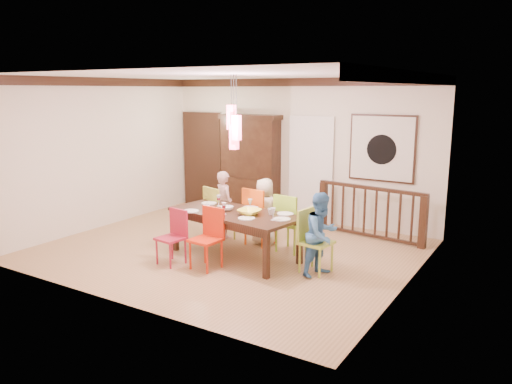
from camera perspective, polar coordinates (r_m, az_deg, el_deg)
The scene contains 37 objects.
floor at distance 8.55m, azimuth -3.19°, elevation -6.62°, with size 6.00×6.00×0.00m, color #9D764C.
ceiling at distance 8.12m, azimuth -3.42°, elevation 13.21°, with size 6.00×6.00×0.00m, color white.
wall_back at distance 10.34m, azimuth 4.66°, elevation 4.79°, with size 6.00×6.00×0.00m, color beige.
wall_left at distance 10.21m, azimuth -17.30°, elevation 4.22°, with size 5.00×5.00×0.00m, color beige.
wall_right at distance 6.96m, azimuth 17.41°, elevation 0.98°, with size 5.00×5.00×0.00m, color beige.
crown_molding at distance 8.12m, azimuth -3.42°, elevation 12.64°, with size 6.00×5.00×0.16m, color black, non-canonical shape.
panel_door at distance 11.63m, azimuth -6.10°, elevation 3.53°, with size 1.04×0.07×2.24m, color black.
white_doorway at distance 10.21m, azimuth 6.28°, elevation 2.40°, with size 0.97×0.05×2.22m, color silver.
painting at distance 9.61m, azimuth 14.21°, elevation 4.85°, with size 1.25×0.06×1.25m.
pendant_cluster at distance 7.78m, azimuth -2.53°, elevation 7.44°, with size 0.27×0.21×1.14m.
dining_table at distance 8.02m, azimuth -2.44°, elevation -2.87°, with size 2.27×1.30×0.75m.
chair_far_left at distance 9.00m, azimuth -4.10°, elevation -1.97°, with size 0.55×0.55×0.98m.
chair_far_mid at distance 8.70m, azimuth 0.49°, elevation -2.29°, with size 0.51×0.51×1.01m.
chair_far_right at distance 8.34m, azimuth 4.08°, elevation -3.04°, with size 0.48×0.48×0.99m.
chair_near_left at distance 7.84m, azimuth -9.74°, elevation -4.73°, with size 0.43×0.43×0.85m.
chair_near_mid at distance 7.56m, azimuth -5.78°, elevation -4.90°, with size 0.45×0.45×0.92m.
chair_end_right at distance 7.42m, azimuth 6.92°, elevation -5.16°, with size 0.48×0.48×0.94m.
china_hutch at distance 10.70m, azimuth -0.65°, elevation 3.09°, with size 1.36×0.46×2.16m.
balustrade at distance 9.32m, azimuth 12.91°, elevation -2.16°, with size 2.11×0.35×0.96m.
person_far_left at distance 9.13m, azimuth -3.64°, elevation -1.42°, with size 0.45×0.29×1.23m, color beige.
person_far_mid at distance 8.71m, azimuth 0.99°, elevation -2.23°, with size 0.57×0.37×1.17m, color beige.
person_end_right at distance 7.30m, azimuth 7.52°, elevation -4.82°, with size 0.60×0.47×1.24m, color teal.
serving_bowl at distance 7.81m, azimuth -0.75°, elevation -2.30°, with size 0.35×0.35×0.09m, color #F2E944.
small_bowl at distance 8.10m, azimuth -3.36°, elevation -1.88°, with size 0.22×0.22×0.07m, color white.
cup_left at distance 8.18m, azimuth -5.66°, elevation -1.71°, with size 0.11×0.11×0.09m, color silver.
cup_right at distance 7.80m, azimuth 1.74°, elevation -2.26°, with size 0.11×0.11×0.10m, color silver.
plate_far_left at distance 8.61m, azimuth -5.39°, elevation -1.28°, with size 0.26×0.26×0.01m, color white.
plate_far_mid at distance 8.25m, azimuth -0.64°, elevation -1.81°, with size 0.26×0.26×0.01m, color white.
plate_far_right at distance 7.86m, azimuth 3.36°, elevation -2.50°, with size 0.26×0.26×0.01m, color white.
plate_near_left at distance 8.09m, azimuth -7.49°, elevation -2.16°, with size 0.26×0.26×0.01m, color white.
plate_near_mid at distance 7.57m, azimuth -1.10°, elevation -3.02°, with size 0.26×0.26×0.01m, color white.
plate_end_right at distance 7.53m, azimuth 3.00°, elevation -3.12°, with size 0.26×0.26×0.01m, color white.
wine_glass_a at distance 8.39m, azimuth -4.29°, elevation -0.99°, with size 0.08×0.08×0.19m, color #590C19, non-canonical shape.
wine_glass_b at distance 8.07m, azimuth -0.67°, elevation -1.47°, with size 0.08×0.08×0.19m, color silver, non-canonical shape.
wine_glass_c at distance 7.83m, azimuth -3.68°, elevation -1.90°, with size 0.08×0.08×0.19m, color #590C19, non-canonical shape.
wine_glass_d at distance 7.47m, azimuth 1.97°, elevation -2.54°, with size 0.08×0.08×0.19m, color silver, non-canonical shape.
napkin at distance 7.79m, azimuth -4.28°, elevation -2.64°, with size 0.18×0.14×0.01m, color #D83359.
Camera 1 is at (4.65, -6.66, 2.67)m, focal length 35.00 mm.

